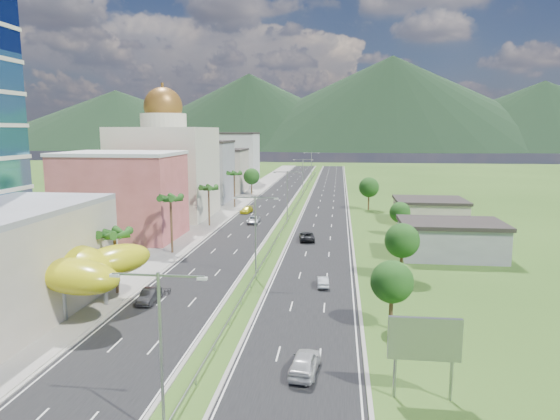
% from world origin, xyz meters
% --- Properties ---
extents(ground, '(500.00, 500.00, 0.00)m').
position_xyz_m(ground, '(0.00, 0.00, 0.00)').
color(ground, '#2D5119').
rests_on(ground, ground).
extents(road_left, '(11.00, 260.00, 0.04)m').
position_xyz_m(road_left, '(-7.50, 90.00, 0.02)').
color(road_left, black).
rests_on(road_left, ground).
extents(road_right, '(11.00, 260.00, 0.04)m').
position_xyz_m(road_right, '(7.50, 90.00, 0.02)').
color(road_right, black).
rests_on(road_right, ground).
extents(sidewalk_left, '(7.00, 260.00, 0.12)m').
position_xyz_m(sidewalk_left, '(-17.00, 90.00, 0.06)').
color(sidewalk_left, gray).
rests_on(sidewalk_left, ground).
extents(median_guardrail, '(0.10, 216.06, 0.76)m').
position_xyz_m(median_guardrail, '(0.00, 71.99, 0.62)').
color(median_guardrail, gray).
rests_on(median_guardrail, ground).
extents(streetlight_median_a, '(6.04, 0.25, 11.00)m').
position_xyz_m(streetlight_median_a, '(0.00, -25.00, 6.75)').
color(streetlight_median_a, gray).
rests_on(streetlight_median_a, ground).
extents(streetlight_median_b, '(6.04, 0.25, 11.00)m').
position_xyz_m(streetlight_median_b, '(0.00, 10.00, 6.75)').
color(streetlight_median_b, gray).
rests_on(streetlight_median_b, ground).
extents(streetlight_median_c, '(6.04, 0.25, 11.00)m').
position_xyz_m(streetlight_median_c, '(0.00, 50.00, 6.75)').
color(streetlight_median_c, gray).
rests_on(streetlight_median_c, ground).
extents(streetlight_median_d, '(6.04, 0.25, 11.00)m').
position_xyz_m(streetlight_median_d, '(0.00, 95.00, 6.75)').
color(streetlight_median_d, gray).
rests_on(streetlight_median_d, ground).
extents(streetlight_median_e, '(6.04, 0.25, 11.00)m').
position_xyz_m(streetlight_median_e, '(0.00, 140.00, 6.75)').
color(streetlight_median_e, gray).
rests_on(streetlight_median_e, ground).
extents(lime_canopy, '(18.00, 15.00, 7.40)m').
position_xyz_m(lime_canopy, '(-20.00, -4.00, 4.99)').
color(lime_canopy, '#BBB712').
rests_on(lime_canopy, ground).
extents(pink_shophouse, '(20.00, 15.00, 15.00)m').
position_xyz_m(pink_shophouse, '(-28.00, 32.00, 7.50)').
color(pink_shophouse, '#B8534B').
rests_on(pink_shophouse, ground).
extents(domed_building, '(20.00, 20.00, 28.70)m').
position_xyz_m(domed_building, '(-28.00, 55.00, 11.35)').
color(domed_building, beige).
rests_on(domed_building, ground).
extents(midrise_grey, '(16.00, 15.00, 16.00)m').
position_xyz_m(midrise_grey, '(-27.00, 80.00, 8.00)').
color(midrise_grey, gray).
rests_on(midrise_grey, ground).
extents(midrise_beige, '(16.00, 15.00, 13.00)m').
position_xyz_m(midrise_beige, '(-27.00, 102.00, 6.50)').
color(midrise_beige, '#A9A08B').
rests_on(midrise_beige, ground).
extents(midrise_white, '(16.00, 15.00, 18.00)m').
position_xyz_m(midrise_white, '(-27.00, 125.00, 9.00)').
color(midrise_white, silver).
rests_on(midrise_white, ground).
extents(billboard, '(5.20, 0.35, 6.20)m').
position_xyz_m(billboard, '(17.00, -18.00, 4.42)').
color(billboard, gray).
rests_on(billboard, ground).
extents(shed_near, '(15.00, 10.00, 5.00)m').
position_xyz_m(shed_near, '(28.00, 25.00, 2.50)').
color(shed_near, gray).
rests_on(shed_near, ground).
extents(shed_far, '(14.00, 12.00, 4.40)m').
position_xyz_m(shed_far, '(30.00, 55.00, 2.20)').
color(shed_far, '#A9A08B').
rests_on(shed_far, ground).
extents(palm_tree_b, '(3.60, 3.60, 8.10)m').
position_xyz_m(palm_tree_b, '(-15.50, 2.00, 7.06)').
color(palm_tree_b, '#47301C').
rests_on(palm_tree_b, ground).
extents(palm_tree_c, '(3.60, 3.60, 9.60)m').
position_xyz_m(palm_tree_c, '(-15.50, 22.00, 8.50)').
color(palm_tree_c, '#47301C').
rests_on(palm_tree_c, ground).
extents(palm_tree_d, '(3.60, 3.60, 8.60)m').
position_xyz_m(palm_tree_d, '(-15.50, 45.00, 7.54)').
color(palm_tree_d, '#47301C').
rests_on(palm_tree_d, ground).
extents(palm_tree_e, '(3.60, 3.60, 9.40)m').
position_xyz_m(palm_tree_e, '(-15.50, 70.00, 8.31)').
color(palm_tree_e, '#47301C').
rests_on(palm_tree_e, ground).
extents(leafy_tree_lfar, '(4.90, 4.90, 8.05)m').
position_xyz_m(leafy_tree_lfar, '(-15.50, 95.00, 5.58)').
color(leafy_tree_lfar, '#47301C').
rests_on(leafy_tree_lfar, ground).
extents(leafy_tree_ra, '(4.20, 4.20, 6.90)m').
position_xyz_m(leafy_tree_ra, '(16.00, -5.00, 4.78)').
color(leafy_tree_ra, '#47301C').
rests_on(leafy_tree_ra, ground).
extents(leafy_tree_rb, '(4.55, 4.55, 7.47)m').
position_xyz_m(leafy_tree_rb, '(19.00, 12.00, 5.18)').
color(leafy_tree_rb, '#47301C').
rests_on(leafy_tree_rb, ground).
extents(leafy_tree_rc, '(3.85, 3.85, 6.33)m').
position_xyz_m(leafy_tree_rc, '(22.00, 40.00, 4.37)').
color(leafy_tree_rc, '#47301C').
rests_on(leafy_tree_rc, ground).
extents(leafy_tree_rd, '(4.90, 4.90, 8.05)m').
position_xyz_m(leafy_tree_rd, '(18.00, 70.00, 5.58)').
color(leafy_tree_rd, '#47301C').
rests_on(leafy_tree_rd, ground).
extents(mountain_ridge, '(860.00, 140.00, 90.00)m').
position_xyz_m(mountain_ridge, '(60.00, 450.00, 0.00)').
color(mountain_ridge, black).
rests_on(mountain_ridge, ground).
extents(car_dark_left, '(1.83, 4.67, 1.51)m').
position_xyz_m(car_dark_left, '(-10.54, -0.52, 0.80)').
color(car_dark_left, black).
rests_on(car_dark_left, road_left).
extents(car_silver_mid_left, '(2.70, 5.44, 1.48)m').
position_xyz_m(car_silver_mid_left, '(-6.98, 48.77, 0.78)').
color(car_silver_mid_left, '#B2B5BA').
rests_on(car_silver_mid_left, road_left).
extents(car_yellow_far_left, '(2.79, 5.25, 1.45)m').
position_xyz_m(car_yellow_far_left, '(-10.89, 61.73, 0.76)').
color(car_yellow_far_left, gold).
rests_on(car_yellow_far_left, road_left).
extents(car_white_near_right, '(2.62, 5.43, 1.79)m').
position_xyz_m(car_white_near_right, '(8.21, -15.18, 0.93)').
color(car_white_near_right, silver).
rests_on(car_white_near_right, road_right).
extents(car_silver_right, '(1.69, 3.99, 1.28)m').
position_xyz_m(car_silver_right, '(8.89, 7.65, 0.68)').
color(car_silver_right, '#B0B3B8').
rests_on(car_silver_right, road_right).
extents(car_dark_far_right, '(3.20, 5.86, 1.56)m').
position_xyz_m(car_dark_far_right, '(5.19, 33.59, 0.82)').
color(car_dark_far_right, black).
rests_on(car_dark_far_right, road_right).
extents(motorcycle, '(0.93, 2.11, 1.31)m').
position_xyz_m(motorcycle, '(-9.35, 1.93, 0.69)').
color(motorcycle, black).
rests_on(motorcycle, road_left).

